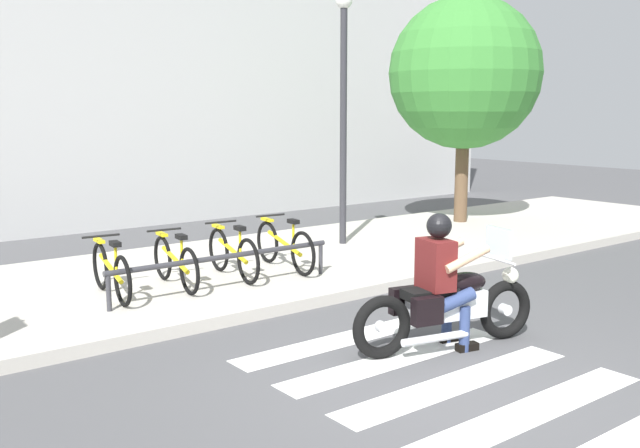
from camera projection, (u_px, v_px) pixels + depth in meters
name	position (u px, v px, depth m)	size (l,w,h in m)	color
ground_plane	(456.00, 383.00, 6.50)	(48.00, 48.00, 0.00)	#4C4C4F
sidewalk	(199.00, 276.00, 10.36)	(24.00, 4.40, 0.15)	#B7B2A8
crosswalk_stripe_0	(622.00, 447.00, 5.26)	(2.80, 0.40, 0.01)	white
crosswalk_stripe_1	(531.00, 411.00, 5.89)	(2.80, 0.40, 0.01)	white
crosswalk_stripe_2	(458.00, 382.00, 6.51)	(2.80, 0.40, 0.01)	white
crosswalk_stripe_3	(397.00, 358.00, 7.14)	(2.80, 0.40, 0.01)	white
crosswalk_stripe_4	(346.00, 338.00, 7.76)	(2.80, 0.40, 0.01)	white
motorcycle	(448.00, 305.00, 7.39)	(2.17, 0.84, 1.25)	black
rider	(442.00, 272.00, 7.30)	(0.71, 0.64, 1.45)	#591919
bicycle_0	(111.00, 271.00, 8.83)	(0.48, 1.59, 0.76)	black
bicycle_1	(175.00, 262.00, 9.36)	(0.48, 1.58, 0.74)	black
bicycle_2	(233.00, 253.00, 9.89)	(0.48, 1.59, 0.77)	black
bicycle_3	(284.00, 246.00, 10.42)	(0.48, 1.70, 0.78)	black
bike_rack	(225.00, 260.00, 9.18)	(3.24, 0.07, 0.49)	#333338
street_lamp	(343.00, 98.00, 12.11)	(0.28, 0.28, 4.44)	#2D2D33
tree_near_rack	(465.00, 73.00, 14.49)	(3.12, 3.12, 4.80)	brown
building_backdrop	(56.00, 8.00, 14.10)	(24.00, 1.20, 9.00)	#B1B1B1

